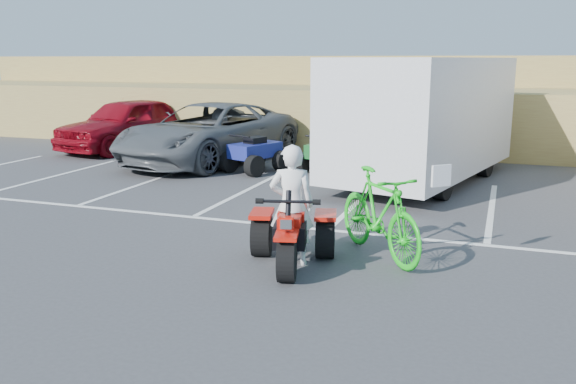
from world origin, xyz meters
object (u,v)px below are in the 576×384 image
(green_dirt_bike, at_px, (379,214))
(grey_pickup, at_px, (209,133))
(quad_atv_blue, at_px, (255,172))
(quad_atv_green, at_px, (327,171))
(red_trike_atv, at_px, (291,267))
(rider, at_px, (292,205))
(cargo_trailer, at_px, (425,116))
(red_car, at_px, (127,124))

(green_dirt_bike, distance_m, grey_pickup, 9.55)
(grey_pickup, xyz_separation_m, quad_atv_blue, (1.88, -1.00, -0.86))
(green_dirt_bike, height_order, quad_atv_green, green_dirt_bike)
(red_trike_atv, distance_m, quad_atv_blue, 7.76)
(quad_atv_blue, xyz_separation_m, quad_atv_green, (1.78, 0.80, 0.00))
(rider, distance_m, quad_atv_blue, 7.67)
(cargo_trailer, bearing_deg, red_trike_atv, -84.17)
(green_dirt_bike, distance_m, cargo_trailer, 6.20)
(quad_atv_blue, bearing_deg, cargo_trailer, 22.32)
(red_trike_atv, relative_size, red_car, 0.34)
(red_trike_atv, bearing_deg, green_dirt_bike, 24.78)
(cargo_trailer, bearing_deg, green_dirt_bike, -75.01)
(rider, height_order, green_dirt_bike, rider)
(quad_atv_blue, bearing_deg, green_dirt_bike, -31.68)
(red_car, bearing_deg, quad_atv_green, -0.46)
(rider, bearing_deg, red_trike_atv, 90.00)
(rider, distance_m, cargo_trailer, 7.00)
(cargo_trailer, bearing_deg, quad_atv_green, 178.49)
(quad_atv_blue, distance_m, quad_atv_green, 1.95)
(green_dirt_bike, relative_size, quad_atv_blue, 1.40)
(quad_atv_blue, bearing_deg, rider, -42.07)
(rider, bearing_deg, quad_atv_green, -92.27)
(grey_pickup, bearing_deg, cargo_trailer, 3.14)
(red_car, bearing_deg, cargo_trailer, -1.20)
(rider, distance_m, quad_atv_green, 7.83)
(cargo_trailer, distance_m, quad_atv_blue, 4.72)
(green_dirt_bike, bearing_deg, quad_atv_green, 69.97)
(red_trike_atv, distance_m, grey_pickup, 9.62)
(quad_atv_blue, bearing_deg, quad_atv_green, 45.39)
(grey_pickup, xyz_separation_m, quad_atv_green, (3.67, -0.20, -0.86))
(grey_pickup, height_order, quad_atv_green, grey_pickup)
(green_dirt_bike, relative_size, quad_atv_green, 1.43)
(red_car, xyz_separation_m, quad_atv_green, (7.44, -1.63, -0.87))
(red_car, relative_size, quad_atv_green, 3.23)
(rider, relative_size, red_car, 0.35)
(green_dirt_bike, xyz_separation_m, red_car, (-10.23, 8.47, 0.19))
(rider, xyz_separation_m, cargo_trailer, (1.00, 6.89, 0.74))
(grey_pickup, height_order, quad_atv_blue, grey_pickup)
(quad_atv_blue, bearing_deg, red_car, 177.99)
(red_trike_atv, xyz_separation_m, red_car, (-9.12, 9.37, 0.87))
(red_trike_atv, relative_size, cargo_trailer, 0.25)
(red_trike_atv, bearing_deg, cargo_trailer, 67.74)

